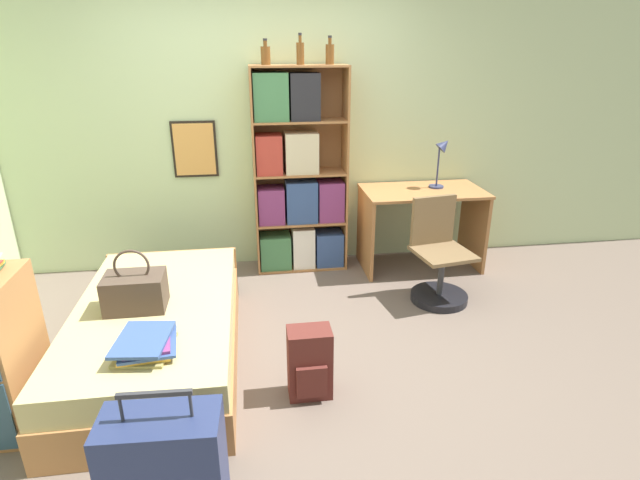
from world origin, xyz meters
The scene contains 14 objects.
ground_plane centered at (0.00, 0.00, 0.00)m, with size 14.00×14.00×0.00m, color #66564C.
wall_back centered at (0.00, 1.63, 1.30)m, with size 10.00×0.09×2.60m.
bed centered at (-0.79, 0.02, 0.21)m, with size 1.02×1.83×0.43m.
handbag centered at (-0.88, -0.02, 0.55)m, with size 0.37×0.25×0.40m.
book_stack_on_bed centered at (-0.74, -0.53, 0.48)m, with size 0.35×0.39×0.09m.
suitcase centered at (-0.55, -1.28, 0.30)m, with size 0.51×0.28×0.73m.
bookcase centered at (0.29, 1.42, 0.85)m, with size 0.84×0.32×1.84m.
bottle_green centered at (0.05, 1.41, 1.92)m, with size 0.08×0.08×0.20m.
bottle_brown centered at (0.33, 1.38, 1.94)m, with size 0.06×0.06×0.25m.
bottle_clear centered at (0.58, 1.41, 1.93)m, with size 0.07×0.07×0.23m.
desk centered at (1.44, 1.27, 0.52)m, with size 1.10×0.62×0.76m.
desk_lamp centered at (1.62, 1.33, 1.08)m, with size 0.19×0.14×0.47m.
desk_chair centered at (1.38, 0.61, 0.27)m, with size 0.49×0.49×0.85m.
backpack centered at (0.17, -0.48, 0.22)m, with size 0.26×0.21×0.45m.
Camera 1 is at (-0.13, -2.97, 2.01)m, focal length 28.00 mm.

